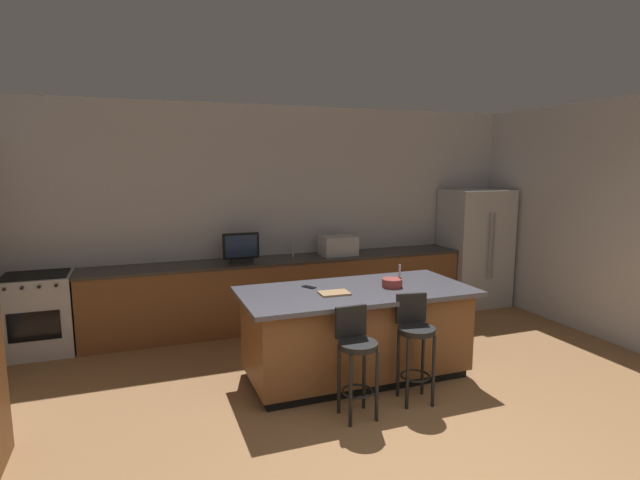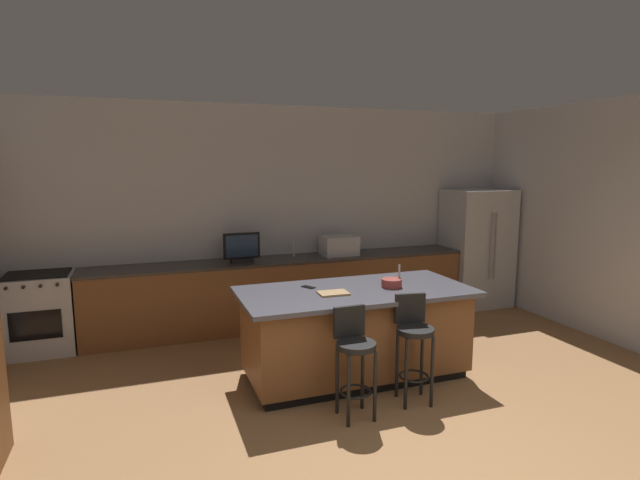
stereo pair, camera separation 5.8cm
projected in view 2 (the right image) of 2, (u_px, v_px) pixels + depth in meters
wall_back at (284, 214)px, 6.98m from camera, size 7.45×0.12×2.95m
wall_right at (612, 222)px, 6.07m from camera, size 0.12×4.88×2.95m
counter_back at (285, 292)px, 6.75m from camera, size 5.12×0.62×0.92m
kitchen_island at (355, 332)px, 5.11m from camera, size 2.35×1.11×0.92m
refrigerator at (477, 248)px, 7.65m from camera, size 0.95×0.75×1.78m
range_oven at (40, 313)px, 5.77m from camera, size 0.75×0.63×0.94m
microwave at (339, 245)px, 6.92m from camera, size 0.48×0.36×0.27m
tv_monitor at (242, 249)px, 6.41m from camera, size 0.47×0.16×0.38m
sink_faucet_back at (294, 248)px, 6.81m from camera, size 0.02×0.02×0.24m
sink_faucet_island at (399, 275)px, 5.19m from camera, size 0.02×0.02×0.22m
bar_stool_left at (354, 353)px, 4.28m from camera, size 0.34×0.34×0.96m
bar_stool_right at (414, 339)px, 4.56m from camera, size 0.34×0.36×0.99m
fruit_bowl at (392, 283)px, 5.13m from camera, size 0.21×0.21×0.09m
cell_phone at (308, 287)px, 5.11m from camera, size 0.13×0.17×0.01m
cutting_board at (333, 293)px, 4.86m from camera, size 0.30×0.22×0.02m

